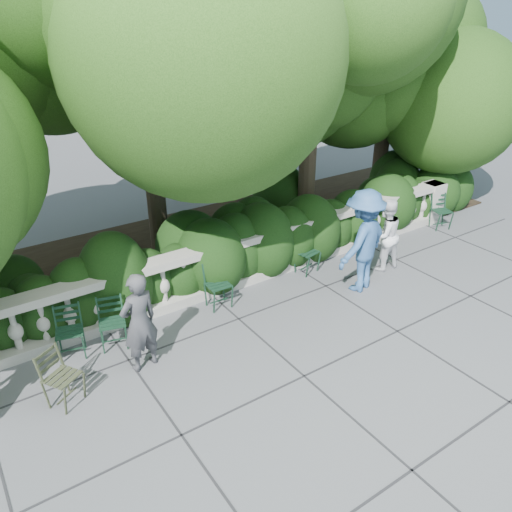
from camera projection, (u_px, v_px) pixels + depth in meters
ground at (290, 332)px, 8.31m from camera, size 90.00×90.00×0.00m
balustrade at (232, 264)px, 9.42m from camera, size 12.00×0.44×1.00m
shrub_hedge at (203, 263)px, 10.52m from camera, size 15.00×2.60×1.70m
tree_canopy at (220, 60)px, 9.21m from camera, size 15.04×6.52×6.78m
chair_a at (116, 351)px, 7.84m from camera, size 0.55×0.58×0.84m
chair_b at (74, 361)px, 7.63m from camera, size 0.56×0.58×0.84m
chair_c at (223, 310)px, 8.90m from camera, size 0.46×0.50×0.84m
chair_e at (312, 274)px, 10.08m from camera, size 0.53×0.56×0.84m
chair_f at (442, 230)px, 12.02m from camera, size 0.57×0.59×0.84m
chair_weathered at (76, 406)px, 6.79m from camera, size 0.63×0.64×0.84m
person_woman_grey at (139, 322)px, 7.18m from camera, size 0.64×0.48×1.58m
person_casual_man at (384, 235)px, 9.99m from camera, size 0.77×0.62×1.50m
person_older_blue at (363, 241)px, 9.16m from camera, size 1.41×1.02×1.97m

